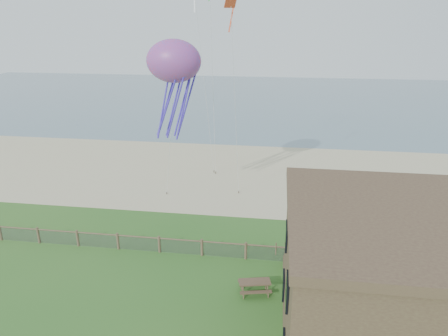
{
  "coord_description": "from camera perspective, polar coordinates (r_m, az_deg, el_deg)",
  "views": [
    {
      "loc": [
        4.75,
        -17.19,
        15.13
      ],
      "look_at": [
        1.24,
        8.0,
        5.74
      ],
      "focal_mm": 32.0,
      "sensor_mm": 36.0,
      "label": 1
    }
  ],
  "objects": [
    {
      "name": "kite_red",
      "position": [
        30.25,
        1.0,
        21.8
      ],
      "size": [
        1.83,
        1.91,
        2.3
      ],
      "primitive_type": null,
      "rotation": [
        0.44,
        0.0,
        0.67
      ],
      "color": "#DC4A26"
    },
    {
      "name": "picnic_table",
      "position": [
        24.65,
        4.39,
        -16.52
      ],
      "size": [
        2.11,
        1.76,
        0.78
      ],
      "primitive_type": null,
      "rotation": [
        0.0,
        0.0,
        0.21
      ],
      "color": "brown",
      "rests_on": "ground"
    },
    {
      "name": "octopus_kite",
      "position": [
        31.28,
        -7.03,
        11.2
      ],
      "size": [
        4.38,
        3.53,
        7.93
      ],
      "primitive_type": null,
      "rotation": [
        0.0,
        0.0,
        0.23
      ],
      "color": "#FF2831"
    },
    {
      "name": "chainlink_fence",
      "position": [
        27.8,
        -3.17,
        -11.4
      ],
      "size": [
        36.2,
        0.2,
        1.25
      ],
      "primitive_type": null,
      "color": "#4C392B",
      "rests_on": "ground"
    },
    {
      "name": "sand_beach",
      "position": [
        42.27,
        0.95,
        -0.7
      ],
      "size": [
        72.0,
        20.0,
        0.02
      ],
      "primitive_type": "cube",
      "color": "#C1B38B",
      "rests_on": "ground"
    },
    {
      "name": "motel_deck",
      "position": [
        27.96,
        24.45,
        -13.95
      ],
      "size": [
        15.0,
        2.0,
        0.5
      ],
      "primitive_type": "cube",
      "color": "brown",
      "rests_on": "ground"
    },
    {
      "name": "ground",
      "position": [
        23.39,
        -6.1,
        -20.19
      ],
      "size": [
        160.0,
        160.0,
        0.0
      ],
      "primitive_type": "plane",
      "color": "#2A6021",
      "rests_on": "ground"
    },
    {
      "name": "ocean",
      "position": [
        84.69,
        4.66,
        9.91
      ],
      "size": [
        160.0,
        68.0,
        0.02
      ],
      "primitive_type": "cube",
      "color": "slate",
      "rests_on": "ground"
    }
  ]
}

